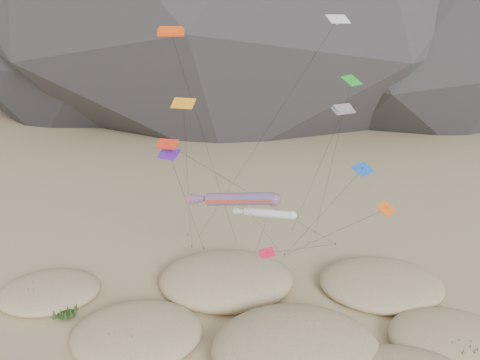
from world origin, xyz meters
The scene contains 8 objects.
dunes centered at (-1.11, 3.61, 0.74)m, with size 49.14×35.74×4.59m.
dune_grass centered at (-1.14, 3.94, 0.83)m, with size 41.78×27.62×1.50m.
kite_stakes centered at (1.43, 24.00, 0.15)m, with size 19.32×6.43×0.30m.
rainbow_tube_kite centered at (-2.09, 8.70, 12.34)m, with size 10.20×15.79×13.27m.
white_tube_kite centered at (0.90, 11.78, 9.60)m, with size 6.02×10.58×10.25m.
orange_parafoil centered at (-7.73, 15.34, 26.11)m, with size 7.69×10.30×26.94m.
multi_parafoil centered at (7.73, 11.66, 19.53)m, with size 2.60×17.51×20.25m.
delta_kites centered at (3.28, 12.05, 17.14)m, with size 22.86×20.43×27.92m.
Camera 1 is at (-3.88, -30.14, 27.29)m, focal length 35.00 mm.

